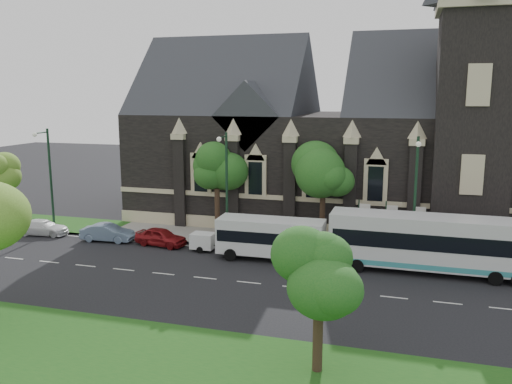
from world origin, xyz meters
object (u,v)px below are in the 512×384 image
(box_trailer, at_px, (203,241))
(tree_walk_left, at_px, (220,168))
(tour_coach, at_px, (430,242))
(banner_flag_left, at_px, (362,221))
(sedan, at_px, (108,233))
(car_far_white, at_px, (43,227))
(street_lamp_mid, at_px, (226,183))
(shuttle_bus, at_px, (271,236))
(banner_flag_center, at_px, (389,222))
(tree_walk_right, at_px, (326,171))
(banner_flag_right, at_px, (417,224))
(tree_park_east, at_px, (324,268))
(tree_walk_far, at_px, (0,171))
(car_far_red, at_px, (161,237))
(street_lamp_near, at_px, (415,192))
(street_lamp_far, at_px, (49,174))

(box_trailer, bearing_deg, tree_walk_left, 95.86)
(tree_walk_left, xyz_separation_m, tour_coach, (16.91, -5.43, -3.64))
(banner_flag_left, height_order, sedan, banner_flag_left)
(box_trailer, distance_m, car_far_white, 14.93)
(street_lamp_mid, bearing_deg, banner_flag_left, 10.50)
(street_lamp_mid, distance_m, car_far_white, 16.94)
(tree_walk_left, height_order, shuttle_bus, tree_walk_left)
(banner_flag_center, bearing_deg, tour_coach, -52.87)
(tree_walk_right, height_order, banner_flag_right, tree_walk_right)
(banner_flag_right, height_order, car_far_white, banner_flag_right)
(tree_park_east, relative_size, tree_walk_far, 1.00)
(sedan, bearing_deg, tree_park_east, -132.16)
(tree_walk_left, relative_size, street_lamp_mid, 0.85)
(banner_flag_right, bearing_deg, tree_walk_far, 178.23)
(street_lamp_mid, bearing_deg, car_far_red, -168.34)
(street_lamp_near, bearing_deg, car_far_red, -176.83)
(tree_walk_right, relative_size, banner_flag_left, 1.95)
(tree_walk_right, bearing_deg, tree_park_east, -81.58)
(street_lamp_far, relative_size, car_far_white, 2.04)
(tree_park_east, bearing_deg, street_lamp_mid, 121.79)
(shuttle_bus, bearing_deg, tree_park_east, -68.16)
(tree_walk_left, distance_m, banner_flag_right, 16.52)
(banner_flag_right, bearing_deg, shuttle_bus, -159.04)
(box_trailer, distance_m, car_far_red, 3.76)
(box_trailer, bearing_deg, banner_flag_center, 14.91)
(street_lamp_mid, relative_size, car_far_red, 2.15)
(street_lamp_near, distance_m, banner_flag_left, 4.99)
(banner_flag_right, xyz_separation_m, car_far_red, (-19.43, -2.97, -1.67))
(street_lamp_far, distance_m, box_trailer, 15.30)
(street_lamp_near, distance_m, box_trailer, 16.06)
(tree_park_east, relative_size, banner_flag_right, 1.57)
(car_far_white, bearing_deg, car_far_red, -98.32)
(banner_flag_center, xyz_separation_m, banner_flag_right, (2.00, 0.00, 0.00))
(tree_walk_right, distance_m, banner_flag_center, 6.36)
(box_trailer, bearing_deg, banner_flag_right, 13.22)
(street_lamp_mid, relative_size, shuttle_bus, 1.16)
(sedan, bearing_deg, tree_walk_far, 68.44)
(banner_flag_left, bearing_deg, tree_walk_left, 171.98)
(tree_walk_left, xyz_separation_m, street_lamp_near, (15.80, -3.61, -0.62))
(banner_flag_right, xyz_separation_m, box_trailer, (-15.68, -3.32, -1.61))
(tree_walk_left, height_order, street_lamp_far, street_lamp_far)
(street_lamp_near, bearing_deg, street_lamp_far, 180.00)
(tree_walk_far, xyz_separation_m, street_lamp_mid, (23.82, -3.08, 0.49))
(street_lamp_near, bearing_deg, tree_walk_left, 167.13)
(banner_flag_right, relative_size, car_far_white, 0.91)
(street_lamp_near, height_order, banner_flag_center, street_lamp_near)
(car_far_red, bearing_deg, box_trailer, -87.73)
(tree_walk_far, distance_m, banner_flag_left, 34.20)
(shuttle_bus, xyz_separation_m, box_trailer, (-5.53, 0.57, -0.94))
(sedan, bearing_deg, car_far_white, 83.31)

